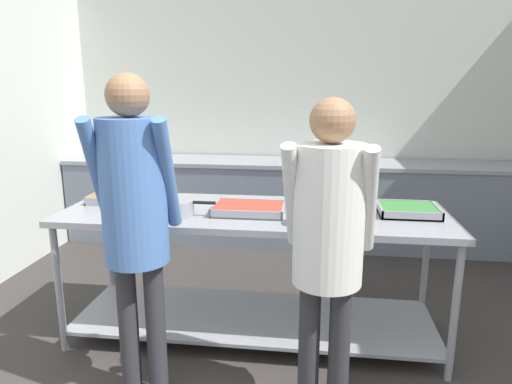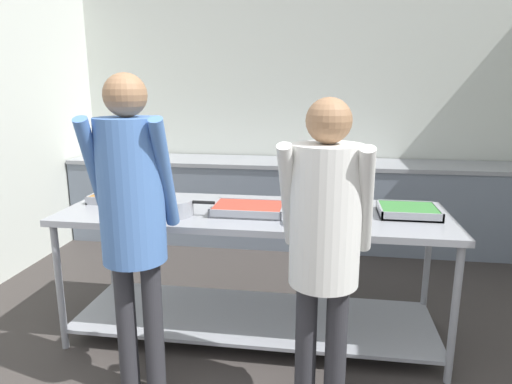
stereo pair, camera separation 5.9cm
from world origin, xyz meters
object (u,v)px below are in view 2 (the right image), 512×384
Objects in this scene: serving_tray_roast at (249,209)px; broccoli_bowl at (305,218)px; sauce_pan at (174,207)px; plate_stack at (350,201)px; water_bottle at (105,147)px; serving_tray_greens at (126,197)px; guest_serving_left at (325,229)px; guest_serving_right at (132,205)px; serving_tray_vegetables at (408,211)px.

broccoli_bowl reaches higher than serving_tray_roast.
sauce_pan reaches higher than serving_tray_roast.
broccoli_bowl is at bearing -119.46° from plate_stack.
broccoli_bowl is at bearing -42.63° from water_bottle.
plate_stack reaches higher than serving_tray_greens.
guest_serving_right is at bearing 179.71° from guest_serving_left.
serving_tray_vegetables is 0.93m from guest_serving_left.
plate_stack is 1.04× the size of water_bottle.
plate_stack is 1.48m from guest_serving_right.
serving_tray_greens is 1.55m from plate_stack.
guest_serving_right reaches higher than guest_serving_left.
plate_stack is 0.16× the size of guest_serving_right.
sauce_pan reaches higher than serving_tray_greens.
guest_serving_left is 3.50m from water_bottle.
serving_tray_greens is 1.90m from serving_tray_vegetables.
sauce_pan is 0.82m from broccoli_bowl.
plate_stack is at bearing 80.23° from guest_serving_left.
serving_tray_vegetables is at bearing -31.79° from water_bottle.
guest_serving_left is at bearing -0.29° from guest_serving_right.
serving_tray_roast is 1.00m from serving_tray_vegetables.
broccoli_bowl is (0.82, -0.08, -0.01)m from sauce_pan.
plate_stack is at bearing 24.66° from serving_tray_roast.
serving_tray_vegetables is 1.40× the size of water_bottle.
sauce_pan is 1.81× the size of broccoli_bowl.
guest_serving_left is 6.26× the size of water_bottle.
sauce_pan is 0.24× the size of guest_serving_left.
guest_serving_left is at bearing -54.02° from serving_tray_roast.
guest_serving_right is (-0.85, -0.46, 0.16)m from broccoli_bowl.
plate_stack is at bearing 40.20° from guest_serving_right.
water_bottle is at bearing 119.17° from guest_serving_right.
broccoli_bowl is 0.59× the size of serving_tray_vegetables.
guest_serving_left is (-0.16, -0.95, 0.10)m from plate_stack.
guest_serving_left is at bearing -123.94° from serving_tray_vegetables.
guest_serving_right is (-0.48, -0.65, 0.18)m from serving_tray_roast.
serving_tray_greens is 0.99× the size of serving_tray_roast.
serving_tray_greens is 0.26× the size of guest_serving_right.
serving_tray_roast is at bearing -173.99° from serving_tray_vegetables.
guest_serving_left reaches higher than sauce_pan.
plate_stack is 0.74× the size of serving_tray_vegetables.
serving_tray_roast is at bearing 53.71° from guest_serving_right.
serving_tray_roast is 2.10× the size of broccoli_bowl.
serving_tray_roast is at bearing -12.16° from serving_tray_greens.
water_bottle is (-2.27, 2.09, 0.09)m from broccoli_bowl.
guest_serving_right reaches higher than sauce_pan.
plate_stack is (0.28, 0.49, -0.01)m from broccoli_bowl.
guest_serving_right is at bearing -152.74° from serving_tray_vegetables.
guest_serving_left is (1.38, -0.85, 0.10)m from serving_tray_greens.
serving_tray_greens is 0.92m from serving_tray_roast.
guest_serving_left is at bearing -76.61° from broccoli_bowl.
serving_tray_greens is at bearing 167.84° from serving_tray_roast.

